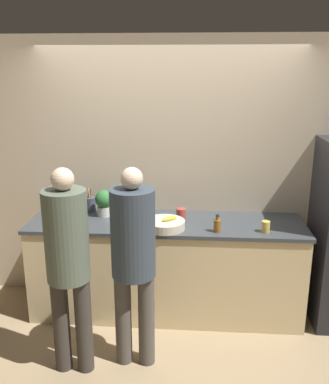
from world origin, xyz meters
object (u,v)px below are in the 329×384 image
(cup_red, at_px, (181,213))
(person_center, at_px, (133,253))
(fruit_bowl, at_px, (165,224))
(person_left, at_px, (68,258))
(cup_yellow, at_px, (266,227))
(potted_plant, at_px, (104,202))
(utensil_crock, at_px, (90,204))
(bottle_amber, at_px, (217,225))

(cup_red, bearing_deg, person_center, -110.11)
(fruit_bowl, bearing_deg, person_left, -132.46)
(cup_yellow, height_order, potted_plant, potted_plant)
(utensil_crock, bearing_deg, bottle_amber, -20.49)
(fruit_bowl, relative_size, cup_yellow, 3.57)
(utensil_crock, xyz_separation_m, cup_red, (0.91, -0.13, -0.03))
(fruit_bowl, bearing_deg, utensil_crock, 151.57)
(person_center, bearing_deg, potted_plant, 114.51)
(fruit_bowl, bearing_deg, cup_yellow, -1.23)
(person_center, distance_m, utensil_crock, 1.17)
(person_center, relative_size, potted_plant, 6.39)
(person_left, bearing_deg, fruit_bowl, 47.54)
(person_left, distance_m, cup_red, 1.28)
(bottle_amber, bearing_deg, cup_yellow, 3.32)
(utensil_crock, relative_size, cup_red, 2.60)
(potted_plant, bearing_deg, person_center, -65.49)
(person_left, bearing_deg, cup_yellow, 24.51)
(person_left, bearing_deg, person_center, 14.22)
(person_left, distance_m, utensil_crock, 1.14)
(person_left, height_order, person_center, person_left)
(person_center, xyz_separation_m, cup_red, (0.33, 0.89, 0.02))
(cup_red, height_order, potted_plant, potted_plant)
(fruit_bowl, relative_size, bottle_amber, 2.27)
(person_left, xyz_separation_m, cup_yellow, (1.54, 0.70, 0.02))
(potted_plant, bearing_deg, bottle_amber, -17.94)
(person_center, xyz_separation_m, cup_yellow, (1.07, 0.58, 0.02))
(cup_yellow, bearing_deg, potted_plant, 167.82)
(person_left, distance_m, potted_plant, 1.03)
(potted_plant, bearing_deg, person_left, -93.23)
(person_center, bearing_deg, fruit_bowl, 72.46)
(person_center, relative_size, cup_yellow, 16.24)
(bottle_amber, bearing_deg, person_center, -139.40)
(fruit_bowl, xyz_separation_m, potted_plant, (-0.60, 0.30, 0.10))
(bottle_amber, relative_size, cup_yellow, 1.57)
(cup_red, xyz_separation_m, potted_plant, (-0.74, 0.01, 0.09))
(person_center, xyz_separation_m, fruit_bowl, (0.19, 0.60, 0.01))
(person_left, relative_size, potted_plant, 6.45)
(cup_red, relative_size, cup_yellow, 0.94)
(person_left, xyz_separation_m, person_center, (0.47, 0.12, -0.00))
(person_left, bearing_deg, utensil_crock, 95.60)
(person_left, xyz_separation_m, utensil_crock, (-0.11, 1.14, 0.05))
(person_center, relative_size, cup_red, 17.24)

